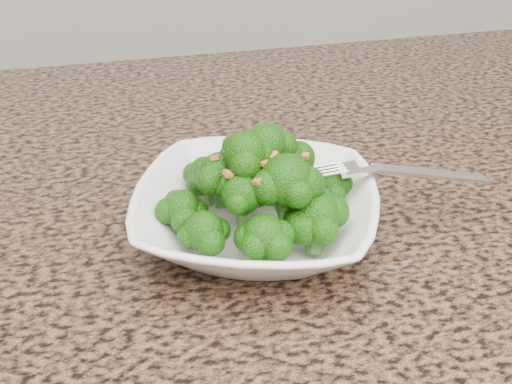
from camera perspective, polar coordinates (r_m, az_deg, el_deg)
name	(u,v)px	position (r m, az deg, el deg)	size (l,w,h in m)	color
granite_counter	(106,277)	(0.58, -13.16, -7.41)	(1.64, 1.04, 0.03)	brown
bowl	(256,215)	(0.57, 0.00, -2.01)	(0.22, 0.22, 0.05)	white
broccoli_pile	(256,150)	(0.54, 0.00, 3.72)	(0.19, 0.19, 0.08)	#1B5D0A
garlic_topping	(256,105)	(0.52, 0.00, 7.73)	(0.11, 0.11, 0.01)	orange
fork	(374,170)	(0.59, 10.45, 1.96)	(0.19, 0.03, 0.01)	silver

